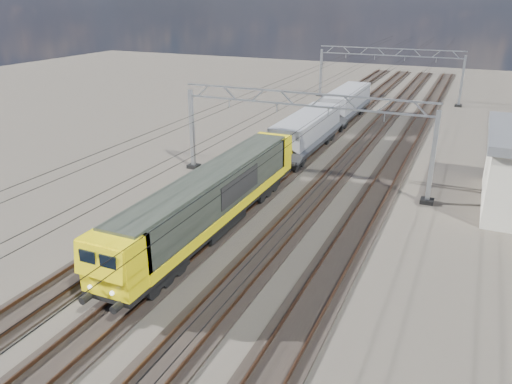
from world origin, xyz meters
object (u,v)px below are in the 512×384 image
at_px(locomotive, 213,197).
at_px(hopper_wagon_mid, 347,102).
at_px(hopper_wagon_lead, 307,131).
at_px(catenary_gantry_mid, 301,135).
at_px(catenary_gantry_far, 388,72).

xyz_separation_m(locomotive, hopper_wagon_mid, (-0.00, 31.90, -0.09)).
bearing_deg(hopper_wagon_lead, catenary_gantry_mid, -75.12).
distance_m(catenary_gantry_mid, hopper_wagon_mid, 21.88).
bearing_deg(catenary_gantry_mid, locomotive, -101.13).
height_order(catenary_gantry_mid, catenary_gantry_far, same).
bearing_deg(locomotive, hopper_wagon_mid, 90.00).
relative_size(locomotive, hopper_wagon_mid, 1.62).
bearing_deg(locomotive, hopper_wagon_lead, 90.00).
relative_size(catenary_gantry_mid, locomotive, 0.94).
height_order(locomotive, hopper_wagon_mid, locomotive).
height_order(catenary_gantry_mid, locomotive, catenary_gantry_mid).
height_order(catenary_gantry_mid, hopper_wagon_lead, catenary_gantry_mid).
relative_size(hopper_wagon_lead, hopper_wagon_mid, 1.00).
bearing_deg(hopper_wagon_lead, hopper_wagon_mid, 90.00).
xyz_separation_m(catenary_gantry_far, locomotive, (-2.00, -46.17, -1.58)).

